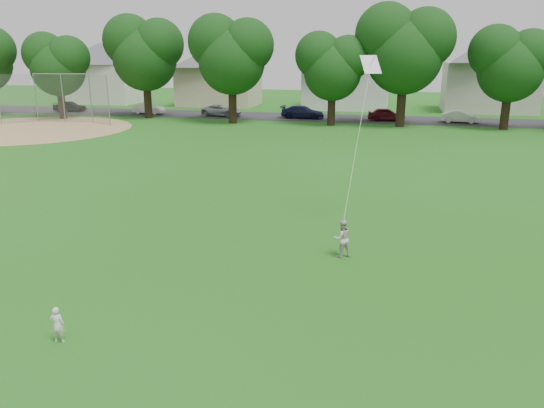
% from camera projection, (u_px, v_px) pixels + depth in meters
% --- Properties ---
extents(ground, '(160.00, 160.00, 0.00)m').
position_uv_depth(ground, '(181.00, 294.00, 15.42)').
color(ground, '#205E15').
rests_on(ground, ground).
extents(street, '(90.00, 7.00, 0.01)m').
position_uv_depth(street, '(337.00, 118.00, 54.71)').
color(street, '#2D2D30').
rests_on(street, ground).
extents(dirt_infield, '(18.00, 18.00, 0.02)m').
position_uv_depth(dirt_infield, '(28.00, 129.00, 47.18)').
color(dirt_infield, '#9E7F51').
rests_on(dirt_infield, ground).
extents(toddler, '(0.38, 0.28, 0.94)m').
position_uv_depth(toddler, '(57.00, 325.00, 12.74)').
color(toddler, silver).
rests_on(toddler, ground).
extents(older_boy, '(0.81, 0.76, 1.33)m').
position_uv_depth(older_boy, '(342.00, 238.00, 18.00)').
color(older_boy, beige).
rests_on(older_boy, ground).
extents(kite, '(1.02, 2.33, 6.55)m').
position_uv_depth(kite, '(357.00, 143.00, 18.87)').
color(kite, white).
rests_on(kite, ground).
extents(baseball_backstop, '(10.41, 3.04, 4.59)m').
position_uv_depth(baseball_backstop, '(60.00, 99.00, 50.54)').
color(baseball_backstop, gray).
rests_on(baseball_backstop, ground).
extents(tree_row, '(82.83, 9.94, 11.15)m').
position_uv_depth(tree_row, '(362.00, 52.00, 46.96)').
color(tree_row, black).
rests_on(tree_row, ground).
extents(parked_cars, '(45.90, 2.48, 1.28)m').
position_uv_depth(parked_cars, '(257.00, 111.00, 55.38)').
color(parked_cars, black).
rests_on(parked_cars, ground).
extents(house_row, '(77.25, 14.15, 9.97)m').
position_uv_depth(house_row, '(348.00, 68.00, 62.72)').
color(house_row, silver).
rests_on(house_row, ground).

